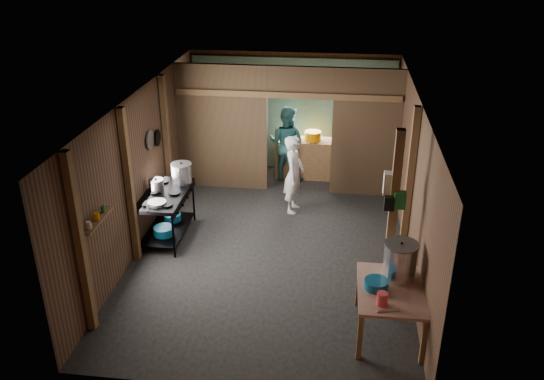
# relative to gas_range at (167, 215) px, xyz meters

# --- Properties ---
(floor) EXTENTS (4.50, 7.00, 0.00)m
(floor) POSITION_rel_gas_range_xyz_m (1.88, 0.04, -0.43)
(floor) COLOR black
(floor) RESTS_ON ground
(ceiling) EXTENTS (4.50, 7.00, 0.00)m
(ceiling) POSITION_rel_gas_range_xyz_m (1.88, 0.04, 2.17)
(ceiling) COLOR #2D2A25
(ceiling) RESTS_ON ground
(wall_back) EXTENTS (4.50, 0.00, 2.60)m
(wall_back) POSITION_rel_gas_range_xyz_m (1.88, 3.54, 0.87)
(wall_back) COLOR brown
(wall_back) RESTS_ON ground
(wall_front) EXTENTS (4.50, 0.00, 2.60)m
(wall_front) POSITION_rel_gas_range_xyz_m (1.88, -3.46, 0.87)
(wall_front) COLOR brown
(wall_front) RESTS_ON ground
(wall_left) EXTENTS (0.00, 7.00, 2.60)m
(wall_left) POSITION_rel_gas_range_xyz_m (-0.37, 0.04, 0.87)
(wall_left) COLOR brown
(wall_left) RESTS_ON ground
(wall_right) EXTENTS (0.00, 7.00, 2.60)m
(wall_right) POSITION_rel_gas_range_xyz_m (4.13, 0.04, 0.87)
(wall_right) COLOR brown
(wall_right) RESTS_ON ground
(partition_left) EXTENTS (1.85, 0.10, 2.60)m
(partition_left) POSITION_rel_gas_range_xyz_m (0.55, 2.24, 0.87)
(partition_left) COLOR brown
(partition_left) RESTS_ON floor
(partition_right) EXTENTS (1.35, 0.10, 2.60)m
(partition_right) POSITION_rel_gas_range_xyz_m (3.46, 2.24, 0.87)
(partition_right) COLOR brown
(partition_right) RESTS_ON floor
(partition_header) EXTENTS (1.30, 0.10, 0.60)m
(partition_header) POSITION_rel_gas_range_xyz_m (2.13, 2.24, 1.87)
(partition_header) COLOR brown
(partition_header) RESTS_ON wall_back
(turquoise_panel) EXTENTS (4.40, 0.06, 2.50)m
(turquoise_panel) POSITION_rel_gas_range_xyz_m (1.88, 3.48, 0.82)
(turquoise_panel) COLOR #659996
(turquoise_panel) RESTS_ON wall_back
(back_counter) EXTENTS (1.20, 0.50, 0.85)m
(back_counter) POSITION_rel_gas_range_xyz_m (2.18, 2.99, -0.00)
(back_counter) COLOR brown
(back_counter) RESTS_ON floor
(wall_clock) EXTENTS (0.20, 0.03, 0.20)m
(wall_clock) POSITION_rel_gas_range_xyz_m (2.13, 3.44, 1.47)
(wall_clock) COLOR beige
(wall_clock) RESTS_ON wall_back
(post_left_a) EXTENTS (0.10, 0.12, 2.60)m
(post_left_a) POSITION_rel_gas_range_xyz_m (-0.30, -2.56, 0.87)
(post_left_a) COLOR brown
(post_left_a) RESTS_ON floor
(post_left_b) EXTENTS (0.10, 0.12, 2.60)m
(post_left_b) POSITION_rel_gas_range_xyz_m (-0.30, -0.76, 0.87)
(post_left_b) COLOR brown
(post_left_b) RESTS_ON floor
(post_left_c) EXTENTS (0.10, 0.12, 2.60)m
(post_left_c) POSITION_rel_gas_range_xyz_m (-0.30, 1.24, 0.87)
(post_left_c) COLOR brown
(post_left_c) RESTS_ON floor
(post_right) EXTENTS (0.10, 0.12, 2.60)m
(post_right) POSITION_rel_gas_range_xyz_m (4.06, -0.16, 0.87)
(post_right) COLOR brown
(post_right) RESTS_ON floor
(post_free) EXTENTS (0.12, 0.12, 2.60)m
(post_free) POSITION_rel_gas_range_xyz_m (3.73, -1.26, 0.87)
(post_free) COLOR brown
(post_free) RESTS_ON floor
(cross_beam) EXTENTS (4.40, 0.12, 0.12)m
(cross_beam) POSITION_rel_gas_range_xyz_m (1.88, 2.19, 1.62)
(cross_beam) COLOR brown
(cross_beam) RESTS_ON wall_left
(pan_lid_big) EXTENTS (0.03, 0.34, 0.34)m
(pan_lid_big) POSITION_rel_gas_range_xyz_m (-0.33, 0.44, 1.22)
(pan_lid_big) COLOR slate
(pan_lid_big) RESTS_ON wall_left
(pan_lid_small) EXTENTS (0.03, 0.30, 0.30)m
(pan_lid_small) POSITION_rel_gas_range_xyz_m (-0.33, 0.84, 1.12)
(pan_lid_small) COLOR black
(pan_lid_small) RESTS_ON wall_left
(wall_shelf) EXTENTS (0.14, 0.80, 0.03)m
(wall_shelf) POSITION_rel_gas_range_xyz_m (-0.27, -2.06, 0.97)
(wall_shelf) COLOR brown
(wall_shelf) RESTS_ON wall_left
(jar_white) EXTENTS (0.07, 0.07, 0.10)m
(jar_white) POSITION_rel_gas_range_xyz_m (-0.27, -2.31, 1.04)
(jar_white) COLOR beige
(jar_white) RESTS_ON wall_shelf
(jar_yellow) EXTENTS (0.08, 0.08, 0.10)m
(jar_yellow) POSITION_rel_gas_range_xyz_m (-0.27, -2.06, 1.04)
(jar_yellow) COLOR orange
(jar_yellow) RESTS_ON wall_shelf
(jar_green) EXTENTS (0.06, 0.06, 0.10)m
(jar_green) POSITION_rel_gas_range_xyz_m (-0.27, -1.84, 1.04)
(jar_green) COLOR #1A6D2D
(jar_green) RESTS_ON wall_shelf
(bag_white) EXTENTS (0.22, 0.15, 0.32)m
(bag_white) POSITION_rel_gas_range_xyz_m (3.68, -1.18, 1.35)
(bag_white) COLOR beige
(bag_white) RESTS_ON post_free
(bag_green) EXTENTS (0.16, 0.12, 0.24)m
(bag_green) POSITION_rel_gas_range_xyz_m (3.80, -1.32, 1.17)
(bag_green) COLOR #1A6D2D
(bag_green) RESTS_ON post_free
(bag_black) EXTENTS (0.14, 0.10, 0.20)m
(bag_black) POSITION_rel_gas_range_xyz_m (3.66, -1.34, 1.12)
(bag_black) COLOR black
(bag_black) RESTS_ON post_free
(gas_range) EXTENTS (0.74, 1.44, 0.85)m
(gas_range) POSITION_rel_gas_range_xyz_m (0.00, 0.00, 0.00)
(gas_range) COLOR black
(gas_range) RESTS_ON floor
(prep_table) EXTENTS (0.87, 1.20, 0.71)m
(prep_table) POSITION_rel_gas_range_xyz_m (3.71, -2.16, -0.07)
(prep_table) COLOR tan
(prep_table) RESTS_ON floor
(stove_pot_large) EXTENTS (0.44, 0.44, 0.37)m
(stove_pot_large) POSITION_rel_gas_range_xyz_m (0.17, 0.51, 0.59)
(stove_pot_large) COLOR silver
(stove_pot_large) RESTS_ON gas_range
(stove_pot_med) EXTENTS (0.27, 0.27, 0.23)m
(stove_pot_med) POSITION_rel_gas_range_xyz_m (-0.17, 0.10, 0.52)
(stove_pot_med) COLOR silver
(stove_pot_med) RESTS_ON gas_range
(frying_pan) EXTENTS (0.47, 0.61, 0.07)m
(frying_pan) POSITION_rel_gas_range_xyz_m (0.00, -0.42, 0.45)
(frying_pan) COLOR slate
(frying_pan) RESTS_ON gas_range
(blue_tub_front) EXTENTS (0.35, 0.35, 0.14)m
(blue_tub_front) POSITION_rel_gas_range_xyz_m (0.00, -0.22, -0.19)
(blue_tub_front) COLOR navy
(blue_tub_front) RESTS_ON gas_range
(blue_tub_back) EXTENTS (0.30, 0.30, 0.12)m
(blue_tub_back) POSITION_rel_gas_range_xyz_m (0.00, 0.31, -0.20)
(blue_tub_back) COLOR navy
(blue_tub_back) RESTS_ON gas_range
(stock_pot) EXTENTS (0.53, 0.53, 0.53)m
(stock_pot) POSITION_rel_gas_range_xyz_m (3.82, -1.87, 0.53)
(stock_pot) COLOR silver
(stock_pot) RESTS_ON prep_table
(wash_basin) EXTENTS (0.41, 0.41, 0.12)m
(wash_basin) POSITION_rel_gas_range_xyz_m (3.51, -2.17, 0.34)
(wash_basin) COLOR navy
(wash_basin) RESTS_ON prep_table
(pink_bucket) EXTENTS (0.18, 0.18, 0.17)m
(pink_bucket) POSITION_rel_gas_range_xyz_m (3.57, -2.52, 0.37)
(pink_bucket) COLOR #CF3942
(pink_bucket) RESTS_ON prep_table
(knife) EXTENTS (0.30, 0.11, 0.01)m
(knife) POSITION_rel_gas_range_xyz_m (3.63, -2.66, 0.29)
(knife) COLOR silver
(knife) RESTS_ON prep_table
(yellow_tub) EXTENTS (0.35, 0.35, 0.20)m
(yellow_tub) POSITION_rel_gas_range_xyz_m (2.37, 2.99, 0.52)
(yellow_tub) COLOR orange
(yellow_tub) RESTS_ON back_counter
(cook) EXTENTS (0.43, 0.60, 1.52)m
(cook) POSITION_rel_gas_range_xyz_m (2.11, 1.30, 0.34)
(cook) COLOR white
(cook) RESTS_ON floor
(worker_back) EXTENTS (0.94, 0.82, 1.63)m
(worker_back) POSITION_rel_gas_range_xyz_m (1.82, 2.82, 0.39)
(worker_back) COLOR teal
(worker_back) RESTS_ON floor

